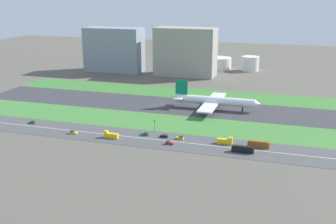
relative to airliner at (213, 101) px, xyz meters
The scene contains 23 objects.
ground_plane 38.67m from the airliner, behind, with size 800.00×800.00×0.00m, color #5B564C.
runway 38.66m from the airliner, behind, with size 280.00×46.00×0.10m, color #38383D.
grass_median_north 56.35m from the airliner, 132.95° to the left, with size 280.00×36.00×0.10m, color #3D7A33.
grass_median_south 56.35m from the airliner, 132.95° to the right, with size 280.00×36.00×0.10m, color #427F38.
highway 82.61m from the airliner, 117.60° to the right, with size 280.00×28.00×0.10m, color #4C4C4F.
highway_centerline 82.60m from the airliner, 117.60° to the right, with size 266.00×0.50×0.01m, color silver.
airliner is the anchor object (origin of this frame).
car_5 78.65m from the airliner, 96.26° to the right, with size 4.40×1.80×2.00m.
truck_1 89.57m from the airliner, 119.32° to the right, with size 8.40×2.50×4.00m.
car_3 103.72m from the airliner, 131.15° to the right, with size 4.40×1.80×2.00m.
car_4 123.66m from the airliner, 146.61° to the right, with size 4.40×1.80×2.00m.
car_1 68.39m from the airliner, 94.22° to the right, with size 4.40×1.80×2.00m.
bus_1 78.55m from the airliner, 60.12° to the right, with size 11.60×2.50×3.50m.
bus_0 84.39m from the airliner, 67.75° to the right, with size 11.60×2.50×3.50m.
car_2 73.12m from the airliner, 111.18° to the right, with size 4.40×1.80×2.00m.
truck_0 71.29m from the airliner, 72.91° to the right, with size 8.40×2.50×4.00m.
car_0 69.76m from the airliner, 102.14° to the right, with size 4.40×1.80×2.00m.
traffic_light 64.42m from the airliner, 111.27° to the right, with size 0.36×0.50×7.20m.
terminal_building 172.30m from the airliner, 138.35° to the left, with size 59.77×24.77×45.15m, color gray.
hangar_building 126.20m from the airliner, 114.22° to the left, with size 59.36×26.59×47.17m, color #9E998E.
fuel_tank_west 169.28m from the airliner, 110.06° to the left, with size 21.39×21.39×17.40m, color silver.
fuel_tank_centre 161.02m from the airliner, 99.08° to the left, with size 25.40×25.40×12.50m, color silver.
fuel_tank_east 159.18m from the airliner, 87.33° to the left, with size 18.19×18.19×15.19m, color silver.
Camera 1 is at (94.31, -286.71, 82.20)m, focal length 44.98 mm.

